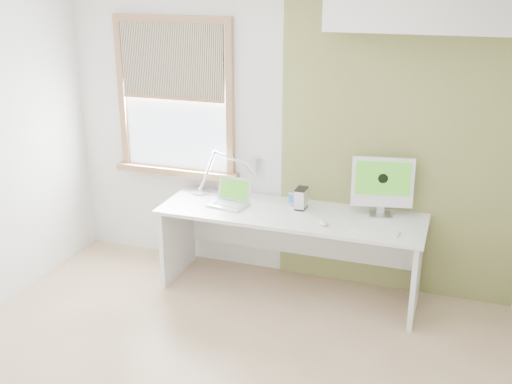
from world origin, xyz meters
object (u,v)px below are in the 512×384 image
at_px(imac, 382,183).
at_px(laptop, 231,198).
at_px(desk_lamp, 244,172).
at_px(desk, 292,231).
at_px(external_drive, 301,198).

bearing_deg(imac, laptop, -172.05).
bearing_deg(desk_lamp, laptop, -93.73).
distance_m(desk_lamp, laptop, 0.32).
relative_size(desk, laptop, 6.29).
bearing_deg(external_drive, laptop, -170.21).
bearing_deg(desk_lamp, imac, -4.73).
bearing_deg(laptop, external_drive, 9.79).
xyz_separation_m(external_drive, imac, (0.65, 0.07, 0.18)).
relative_size(desk_lamp, external_drive, 4.03).
bearing_deg(desk, desk_lamp, 155.89).
bearing_deg(external_drive, desk_lamp, 163.24).
bearing_deg(laptop, imac, 7.95).
xyz_separation_m(desk, imac, (0.71, 0.13, 0.47)).
bearing_deg(desk_lamp, external_drive, -16.76).
distance_m(desk_lamp, imac, 1.23).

